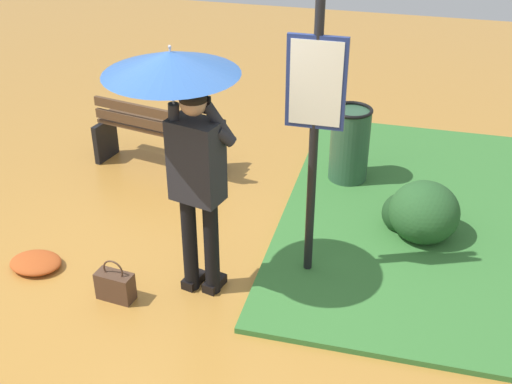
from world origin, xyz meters
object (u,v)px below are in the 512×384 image
at_px(person_with_umbrella, 183,113).
at_px(park_bench, 157,133).
at_px(info_sign_post, 315,115).
at_px(trash_bin, 349,146).
at_px(handbag, 115,285).

bearing_deg(person_with_umbrella, park_bench, -61.11).
bearing_deg(info_sign_post, person_with_umbrella, 26.73).
height_order(person_with_umbrella, trash_bin, person_with_umbrella).
relative_size(person_with_umbrella, info_sign_post, 0.89).
bearing_deg(info_sign_post, trash_bin, -93.86).
distance_m(info_sign_post, trash_bin, 1.95).
bearing_deg(park_bench, handbag, 103.05).
bearing_deg(person_with_umbrella, trash_bin, -115.09).
distance_m(person_with_umbrella, info_sign_post, 0.98).
bearing_deg(info_sign_post, handbag, 26.81).
relative_size(person_with_umbrella, handbag, 5.53).
xyz_separation_m(info_sign_post, trash_bin, (-0.11, -1.66, -1.03)).
distance_m(park_bench, trash_bin, 2.05).
xyz_separation_m(person_with_umbrella, handbag, (0.55, 0.28, -1.42)).
distance_m(handbag, park_bench, 2.28).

